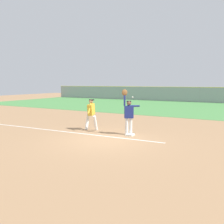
# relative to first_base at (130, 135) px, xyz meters

# --- Properties ---
(ground_plane) EXTENTS (77.44, 77.44, 0.00)m
(ground_plane) POSITION_rel_first_base_xyz_m (-0.59, -1.40, -0.04)
(ground_plane) COLOR #A37A54
(outfield_grass) EXTENTS (48.58, 16.01, 0.01)m
(outfield_grass) POSITION_rel_first_base_xyz_m (-0.59, 15.25, -0.04)
(outfield_grass) COLOR #4C8C47
(outfield_grass) RESTS_ON ground_plane
(chalk_foul_line) EXTENTS (11.99, 0.65, 0.01)m
(chalk_foul_line) POSITION_rel_first_base_xyz_m (-4.00, -0.90, -0.04)
(chalk_foul_line) COLOR white
(chalk_foul_line) RESTS_ON ground_plane
(first_base) EXTENTS (0.38, 0.38, 0.08)m
(first_base) POSITION_rel_first_base_xyz_m (0.00, 0.00, 0.00)
(first_base) COLOR white
(first_base) RESTS_ON ground_plane
(fielder) EXTENTS (0.81, 0.58, 2.28)m
(fielder) POSITION_rel_first_base_xyz_m (-0.14, 0.12, 1.08)
(fielder) COLOR silver
(fielder) RESTS_ON ground_plane
(runner) EXTENTS (0.80, 0.84, 1.72)m
(runner) POSITION_rel_first_base_xyz_m (-2.42, 0.17, 0.96)
(runner) COLOR white
(runner) RESTS_ON ground_plane
(baseball) EXTENTS (0.07, 0.07, 0.07)m
(baseball) POSITION_rel_first_base_xyz_m (-0.11, 0.52, 1.83)
(baseball) COLOR white
(outfield_fence) EXTENTS (48.66, 0.08, 2.05)m
(outfield_fence) POSITION_rel_first_base_xyz_m (-0.59, 23.25, 0.99)
(outfield_fence) COLOR #93999E
(outfield_fence) RESTS_ON ground_plane
(parked_car_green) EXTENTS (4.47, 2.25, 1.25)m
(parked_car_green) POSITION_rel_first_base_xyz_m (-13.64, 27.52, 0.63)
(parked_car_green) COLOR #1E6B33
(parked_car_green) RESTS_ON ground_plane
(parked_car_silver) EXTENTS (4.52, 2.35, 1.25)m
(parked_car_silver) POSITION_rel_first_base_xyz_m (-7.68, 26.88, 0.63)
(parked_car_silver) COLOR #B7B7BC
(parked_car_silver) RESTS_ON ground_plane
(parked_car_red) EXTENTS (4.52, 2.35, 1.25)m
(parked_car_red) POSITION_rel_first_base_xyz_m (-1.95, 27.04, 0.63)
(parked_car_red) COLOR #B21E1E
(parked_car_red) RESTS_ON ground_plane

